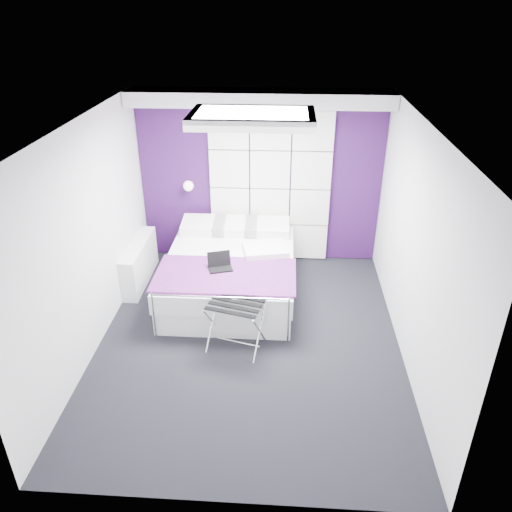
{
  "coord_description": "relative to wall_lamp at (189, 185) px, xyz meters",
  "views": [
    {
      "loc": [
        0.39,
        -4.88,
        3.76
      ],
      "look_at": [
        0.06,
        0.35,
        0.97
      ],
      "focal_mm": 35.0,
      "sensor_mm": 36.0,
      "label": 1
    }
  ],
  "objects": [
    {
      "name": "wall_back",
      "position": [
        1.05,
        0.14,
        0.08
      ],
      "size": [
        3.6,
        0.0,
        3.6
      ],
      "primitive_type": "plane",
      "rotation": [
        1.57,
        0.0,
        0.0
      ],
      "color": "silver",
      "rests_on": "floor"
    },
    {
      "name": "ceiling",
      "position": [
        1.05,
        -2.06,
        1.38
      ],
      "size": [
        4.4,
        4.4,
        0.0
      ],
      "primitive_type": "plane",
      "rotation": [
        3.14,
        0.0,
        0.0
      ],
      "color": "white",
      "rests_on": "wall_back"
    },
    {
      "name": "wall_right",
      "position": [
        2.85,
        -2.06,
        0.08
      ],
      "size": [
        0.0,
        4.4,
        4.4
      ],
      "primitive_type": "plane",
      "rotation": [
        1.57,
        0.0,
        -1.57
      ],
      "color": "silver",
      "rests_on": "floor"
    },
    {
      "name": "radiator",
      "position": [
        -0.64,
        -0.76,
        -0.92
      ],
      "size": [
        0.22,
        1.2,
        0.6
      ],
      "primitive_type": "cube",
      "color": "white",
      "rests_on": "floor"
    },
    {
      "name": "nightstand",
      "position": [
        0.18,
        -0.04,
        -0.6
      ],
      "size": [
        0.5,
        0.39,
        0.06
      ],
      "primitive_type": "cube",
      "color": "white",
      "rests_on": "wall_back"
    },
    {
      "name": "laptop",
      "position": [
        0.63,
        -1.37,
        -0.56
      ],
      "size": [
        0.3,
        0.21,
        0.22
      ],
      "rotation": [
        0.0,
        0.0,
        0.31
      ],
      "color": "black",
      "rests_on": "bed"
    },
    {
      "name": "wall_left",
      "position": [
        -0.75,
        -2.06,
        0.08
      ],
      "size": [
        0.0,
        4.4,
        4.4
      ],
      "primitive_type": "plane",
      "rotation": [
        1.57,
        0.0,
        1.57
      ],
      "color": "silver",
      "rests_on": "floor"
    },
    {
      "name": "wall_lamp",
      "position": [
        0.0,
        0.0,
        0.0
      ],
      "size": [
        0.15,
        0.15,
        0.15
      ],
      "primitive_type": "sphere",
      "color": "white",
      "rests_on": "wall_back"
    },
    {
      "name": "bed",
      "position": [
        0.71,
        -0.99,
        -0.9
      ],
      "size": [
        1.77,
        2.15,
        0.75
      ],
      "color": "white",
      "rests_on": "floor"
    },
    {
      "name": "accent_wall",
      "position": [
        1.05,
        0.13,
        0.08
      ],
      "size": [
        3.58,
        0.02,
        2.58
      ],
      "primitive_type": "cube",
      "color": "#310F42",
      "rests_on": "wall_back"
    },
    {
      "name": "luggage_rack",
      "position": [
        0.9,
        -2.2,
        -0.92
      ],
      "size": [
        0.61,
        0.45,
        0.6
      ],
      "rotation": [
        0.0,
        0.0,
        -0.26
      ],
      "color": "silver",
      "rests_on": "floor"
    },
    {
      "name": "headboard",
      "position": [
        1.2,
        0.08,
        -0.05
      ],
      "size": [
        1.8,
        0.08,
        2.3
      ],
      "primitive_type": null,
      "color": "silver",
      "rests_on": "wall_back"
    },
    {
      "name": "skylight",
      "position": [
        1.05,
        -1.46,
        1.33
      ],
      "size": [
        1.36,
        0.86,
        0.12
      ],
      "primitive_type": null,
      "color": "white",
      "rests_on": "ceiling"
    },
    {
      "name": "floor",
      "position": [
        1.05,
        -2.06,
        -1.22
      ],
      "size": [
        4.4,
        4.4,
        0.0
      ],
      "primitive_type": "plane",
      "color": "black",
      "rests_on": "ground"
    },
    {
      "name": "soffit",
      "position": [
        1.05,
        -0.11,
        1.28
      ],
      "size": [
        3.58,
        0.5,
        0.2
      ],
      "primitive_type": "cube",
      "color": "white",
      "rests_on": "wall_back"
    }
  ]
}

